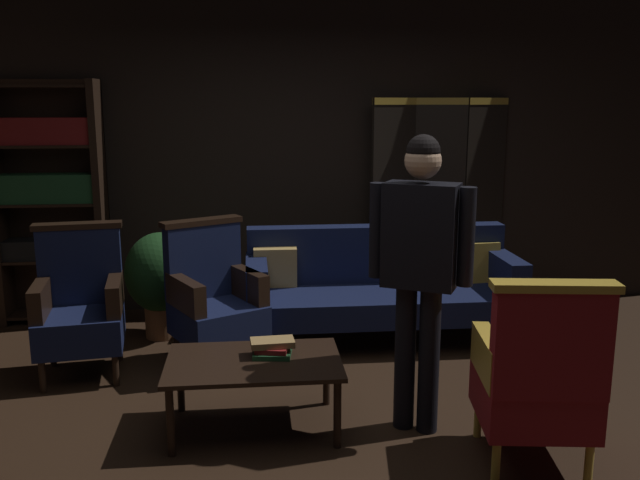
{
  "coord_description": "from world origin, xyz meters",
  "views": [
    {
      "loc": [
        -0.46,
        -3.64,
        1.88
      ],
      "look_at": [
        0.0,
        0.8,
        0.95
      ],
      "focal_mm": 37.8,
      "sensor_mm": 36.0,
      "label": 1
    }
  ],
  "objects": [
    {
      "name": "standing_figure",
      "position": [
        0.47,
        -0.09,
        1.03
      ],
      "size": [
        0.53,
        0.37,
        1.7
      ],
      "color": "black",
      "rests_on": "ground_plane"
    },
    {
      "name": "ground_plane",
      "position": [
        0.0,
        0.0,
        0.0
      ],
      "size": [
        10.0,
        10.0,
        0.0
      ],
      "primitive_type": "plane",
      "color": "black"
    },
    {
      "name": "armchair_wing_left",
      "position": [
        -1.65,
        0.97,
        0.49
      ],
      "size": [
        0.65,
        0.65,
        1.04
      ],
      "color": "black",
      "rests_on": "ground_plane"
    },
    {
      "name": "book_green_cloth",
      "position": [
        -0.35,
        0.08,
        0.43
      ],
      "size": [
        0.24,
        0.22,
        0.03
      ],
      "primitive_type": "cube",
      "rotation": [
        0.0,
        0.0,
        -0.13
      ],
      "color": "#1E4C28",
      "rests_on": "coffee_table"
    },
    {
      "name": "potted_plant",
      "position": [
        -1.19,
        1.66,
        0.49
      ],
      "size": [
        0.56,
        0.56,
        0.86
      ],
      "color": "brown",
      "rests_on": "ground_plane"
    },
    {
      "name": "coffee_table",
      "position": [
        -0.46,
        0.01,
        0.37
      ],
      "size": [
        1.0,
        0.64,
        0.42
      ],
      "color": "black",
      "rests_on": "ground_plane"
    },
    {
      "name": "book_tan_leather",
      "position": [
        -0.35,
        0.08,
        0.5
      ],
      "size": [
        0.26,
        0.16,
        0.04
      ],
      "primitive_type": "cube",
      "rotation": [
        0.0,
        0.0,
        0.07
      ],
      "color": "#9E7A47",
      "rests_on": "book_red_leather"
    },
    {
      "name": "back_wall",
      "position": [
        0.0,
        2.45,
        1.4
      ],
      "size": [
        7.2,
        0.1,
        2.8
      ],
      "primitive_type": "cube",
      "color": "black",
      "rests_on": "ground_plane"
    },
    {
      "name": "armchair_wing_right",
      "position": [
        -0.74,
        1.05,
        0.49
      ],
      "size": [
        0.78,
        0.78,
        1.04
      ],
      "color": "black",
      "rests_on": "ground_plane"
    },
    {
      "name": "armchair_gilt_accent",
      "position": [
        0.98,
        -0.55,
        0.49
      ],
      "size": [
        0.65,
        0.65,
        1.04
      ],
      "color": "gold",
      "rests_on": "ground_plane"
    },
    {
      "name": "bookshelf",
      "position": [
        -2.15,
        2.19,
        1.09
      ],
      "size": [
        0.9,
        0.32,
        2.05
      ],
      "color": "black",
      "rests_on": "ground_plane"
    },
    {
      "name": "book_red_leather",
      "position": [
        -0.35,
        0.08,
        0.46
      ],
      "size": [
        0.21,
        0.2,
        0.03
      ],
      "primitive_type": "cube",
      "rotation": [
        0.0,
        0.0,
        -0.2
      ],
      "color": "maroon",
      "rests_on": "book_green_cloth"
    },
    {
      "name": "velvet_couch",
      "position": [
        0.55,
        1.45,
        0.45
      ],
      "size": [
        2.12,
        0.78,
        0.88
      ],
      "color": "black",
      "rests_on": "ground_plane"
    },
    {
      "name": "folding_screen",
      "position": [
        1.23,
        2.27,
        0.99
      ],
      "size": [
        1.29,
        0.27,
        1.9
      ],
      "color": "black",
      "rests_on": "ground_plane"
    }
  ]
}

